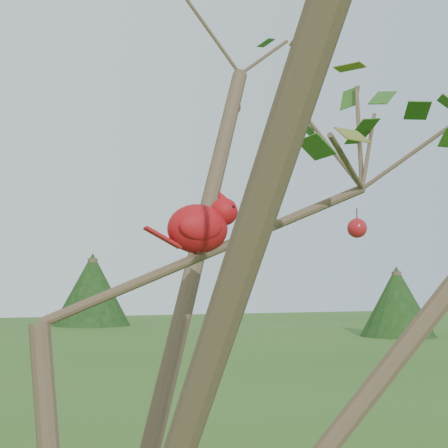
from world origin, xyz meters
The scene contains 2 objects.
crabapple_tree centered at (0.03, -0.02, 2.12)m, with size 2.35×2.05×2.95m.
cardinal centered at (0.23, 0.08, 2.12)m, with size 0.18×0.10×0.13m.
Camera 1 is at (-0.19, -1.08, 2.02)m, focal length 55.00 mm.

